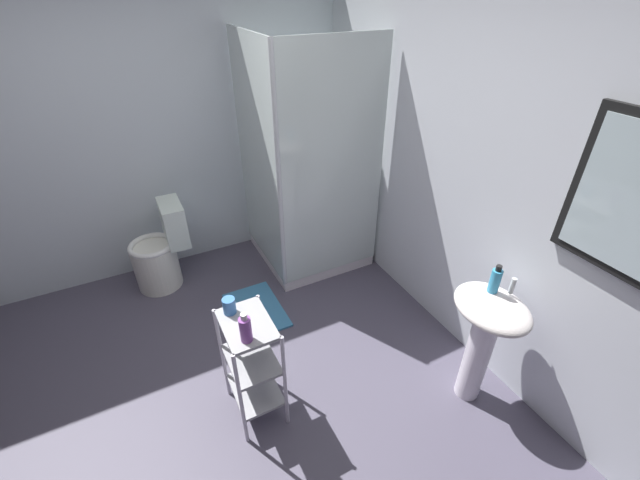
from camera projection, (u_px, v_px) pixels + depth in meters
name	position (u px, v px, depth m)	size (l,w,h in m)	color
ground_plane	(215.00, 415.00, 2.53)	(4.20, 4.20, 0.02)	#4E495B
wall_back	(476.00, 174.00, 2.54)	(4.20, 0.14, 2.50)	silver
wall_left	(131.00, 133.00, 3.22)	(0.10, 4.20, 2.50)	silver
shower_stall	(304.00, 219.00, 3.65)	(0.92, 0.92, 2.00)	white
pedestal_sink	(485.00, 329.00, 2.35)	(0.46, 0.37, 0.81)	white
sink_faucet	(512.00, 286.00, 2.24)	(0.03, 0.03, 0.10)	silver
toilet	(161.00, 253.00, 3.44)	(0.37, 0.49, 0.76)	white
storage_cart	(252.00, 361.00, 2.33)	(0.38, 0.28, 0.74)	silver
hand_soap_bottle	(495.00, 280.00, 2.23)	(0.06, 0.06, 0.18)	#389ED1
conditioner_bottle_purple	(245.00, 329.00, 2.02)	(0.06, 0.06, 0.18)	purple
rinse_cup	(229.00, 306.00, 2.21)	(0.07, 0.07, 0.10)	#3870B2
bath_mat	(256.00, 310.00, 3.30)	(0.60, 0.40, 0.02)	teal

